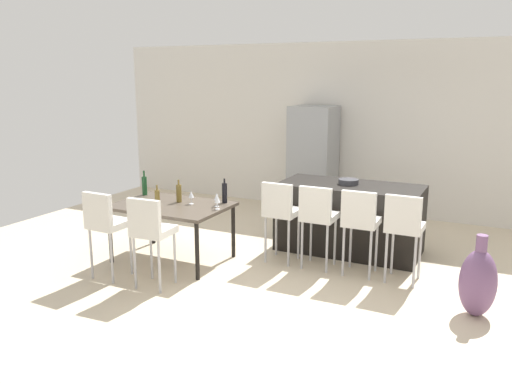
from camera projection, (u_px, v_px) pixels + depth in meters
ground_plane at (307, 271)px, 6.33m from camera, size 10.00×10.00×0.00m
back_wall at (375, 129)px, 8.75m from camera, size 10.00×0.12×2.90m
kitchen_island at (349, 218)px, 6.99m from camera, size 1.87×0.88×0.92m
bar_chair_left at (280, 209)px, 6.50m from camera, size 0.41×0.41×1.05m
bar_chair_middle at (318, 214)px, 6.29m from camera, size 0.40×0.40×1.05m
bar_chair_right at (360, 219)px, 6.06m from camera, size 0.41×0.41×1.05m
bar_chair_far at (404, 224)px, 5.84m from camera, size 0.41×0.41×1.05m
dining_table at (172, 209)px, 6.59m from camera, size 1.42×0.99×0.74m
dining_chair_near at (105, 221)px, 5.97m from camera, size 0.41×0.41×1.05m
dining_chair_far at (150, 228)px, 5.70m from camera, size 0.42×0.42×1.05m
wine_bottle_end at (157, 199)px, 6.38m from camera, size 0.06×0.06×0.29m
wine_bottle_far at (179, 193)px, 6.68m from camera, size 0.07×0.07×0.29m
wine_bottle_near at (225, 193)px, 6.63m from camera, size 0.07×0.07×0.32m
wine_bottle_middle at (144, 185)px, 7.07m from camera, size 0.07×0.07×0.34m
wine_glass_left at (217, 199)px, 6.31m from camera, size 0.07×0.07×0.17m
wine_glass_right at (217, 197)px, 6.44m from camera, size 0.07×0.07×0.17m
wine_glass_corner at (191, 195)px, 6.57m from camera, size 0.07×0.07×0.17m
refrigerator at (313, 160)px, 8.88m from camera, size 0.72×0.68×1.84m
fruit_bowl at (349, 182)px, 6.91m from camera, size 0.27×0.27×0.07m
floor_vase at (478, 282)px, 5.10m from camera, size 0.36×0.36×0.84m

